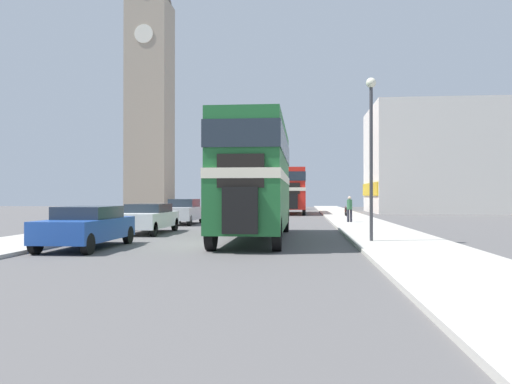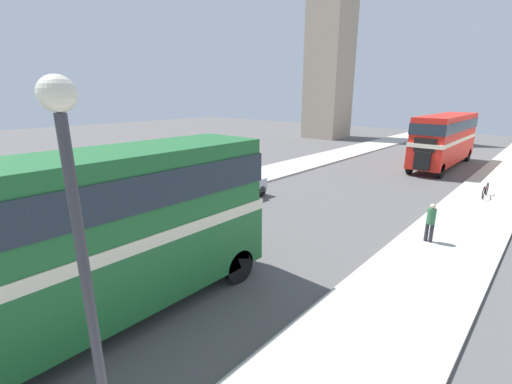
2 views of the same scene
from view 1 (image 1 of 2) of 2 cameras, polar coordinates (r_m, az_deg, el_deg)
The scene contains 13 objects.
ground_plane at distance 17.76m, azimuth -5.16°, elevation -6.04°, with size 120.00×120.00×0.00m, color #565454.
sidewalk_right at distance 17.82m, azimuth 16.84°, elevation -5.81°, with size 3.50×120.00×0.12m.
sidewalk_left at distance 20.10m, azimuth -24.52°, elevation -5.17°, with size 3.50×120.00×0.12m.
double_decker_bus at distance 19.86m, azimuth -0.01°, elevation 2.24°, with size 2.40×10.29×4.48m.
bus_distant at distance 47.70m, azimuth 4.21°, elevation 0.52°, with size 2.43×10.74×4.20m.
car_parked_near at distance 17.42m, azimuth -18.77°, elevation -3.72°, with size 1.81×4.30×1.38m.
car_parked_mid at distance 23.56m, azimuth -12.21°, elevation -2.88°, with size 1.80×4.44×1.36m.
car_parked_far at distance 30.60m, azimuth -8.23°, elevation -2.19°, with size 1.67×4.35×1.53m.
pedestrian_walking at distance 31.03m, azimuth 10.65°, elevation -1.74°, with size 0.32×0.32×1.58m.
bicycle_on_pavement at distance 39.85m, azimuth 10.23°, elevation -2.21°, with size 0.05×1.76×0.78m.
street_lamp at distance 18.48m, azimuth 13.02°, elevation 6.48°, with size 0.36×0.36×5.86m.
church_tower at distance 63.71m, azimuth -12.01°, elevation 14.41°, with size 5.12×5.12×35.30m.
shop_building_block at distance 54.76m, azimuth 21.53°, elevation 3.46°, with size 16.61×11.54×10.81m.
Camera 1 is at (3.21, -17.38, 1.75)m, focal length 35.00 mm.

